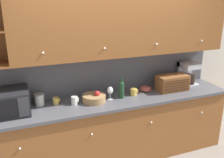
{
  "coord_description": "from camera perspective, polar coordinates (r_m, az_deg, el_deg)",
  "views": [
    {
      "loc": [
        -1.17,
        -3.22,
        2.27
      ],
      "look_at": [
        0.0,
        -0.21,
        1.2
      ],
      "focal_mm": 40.0,
      "sensor_mm": 36.0,
      "label": 1
    }
  ],
  "objects": [
    {
      "name": "ground_plane",
      "position": [
        4.11,
        -1.08,
        -15.17
      ],
      "size": [
        24.0,
        24.0,
        0.0
      ],
      "primitive_type": "plane",
      "color": "slate"
    },
    {
      "name": "wall_back",
      "position": [
        3.59,
        -1.37,
        2.66
      ],
      "size": [
        5.77,
        0.06,
        2.6
      ],
      "color": "beige",
      "rests_on": "ground_plane"
    },
    {
      "name": "counter_unit",
      "position": [
        3.63,
        0.52,
        -11.41
      ],
      "size": [
        3.39,
        0.62,
        0.94
      ],
      "color": "brown",
      "rests_on": "ground_plane"
    },
    {
      "name": "backsplash_panel",
      "position": [
        3.57,
        -1.17,
        1.39
      ],
      "size": [
        3.37,
        0.01,
        0.58
      ],
      "color": "#4C4C51",
      "rests_on": "counter_unit"
    },
    {
      "name": "upper_cabinets",
      "position": [
        3.34,
        2.56,
        12.45
      ],
      "size": [
        3.37,
        0.38,
        0.83
      ],
      "color": "brown",
      "rests_on": "backsplash_panel"
    },
    {
      "name": "microwave",
      "position": [
        3.2,
        -23.07,
        -4.99
      ],
      "size": [
        0.53,
        0.43,
        0.29
      ],
      "color": "black",
      "rests_on": "counter_unit"
    },
    {
      "name": "storage_canister",
      "position": [
        3.34,
        -16.27,
        -4.49
      ],
      "size": [
        0.12,
        0.12,
        0.15
      ],
      "color": "silver",
      "rests_on": "counter_unit"
    },
    {
      "name": "mug_patterned_third",
      "position": [
        3.34,
        -12.64,
        -4.85
      ],
      "size": [
        0.09,
        0.08,
        0.09
      ],
      "color": "gold",
      "rests_on": "counter_unit"
    },
    {
      "name": "mug_blue_second",
      "position": [
        3.27,
        -8.55,
        -4.83
      ],
      "size": [
        0.09,
        0.08,
        0.11
      ],
      "color": "silver",
      "rests_on": "counter_unit"
    },
    {
      "name": "fruit_basket",
      "position": [
        3.33,
        -4.13,
        -4.34
      ],
      "size": [
        0.31,
        0.31,
        0.15
      ],
      "color": "#937047",
      "rests_on": "counter_unit"
    },
    {
      "name": "wine_glass",
      "position": [
        3.36,
        -0.44,
        -2.72
      ],
      "size": [
        0.08,
        0.08,
        0.18
      ],
      "color": "silver",
      "rests_on": "counter_unit"
    },
    {
      "name": "wine_bottle",
      "position": [
        3.41,
        2.16,
        -2.25
      ],
      "size": [
        0.08,
        0.08,
        0.29
      ],
      "color": "#19381E",
      "rests_on": "counter_unit"
    },
    {
      "name": "mug",
      "position": [
        3.55,
        4.96,
        -2.9
      ],
      "size": [
        0.11,
        0.09,
        0.1
      ],
      "color": "gold",
      "rests_on": "counter_unit"
    },
    {
      "name": "bowl_stack_on_counter",
      "position": [
        3.73,
        7.7,
        -2.18
      ],
      "size": [
        0.18,
        0.18,
        0.07
      ],
      "color": "#9E473D",
      "rests_on": "counter_unit"
    },
    {
      "name": "bread_box",
      "position": [
        3.8,
        13.61,
        -0.85
      ],
      "size": [
        0.46,
        0.25,
        0.23
      ],
      "color": "brown",
      "rests_on": "counter_unit"
    },
    {
      "name": "coffee_maker",
      "position": [
        4.11,
        16.86,
        1.25
      ],
      "size": [
        0.25,
        0.27,
        0.36
      ],
      "color": "#B7B7BC",
      "rests_on": "counter_unit"
    }
  ]
}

